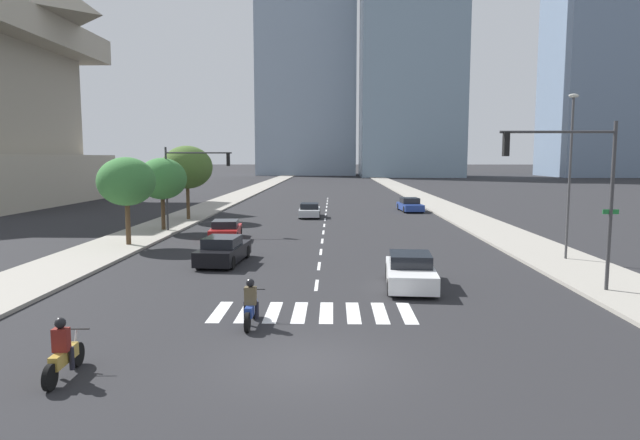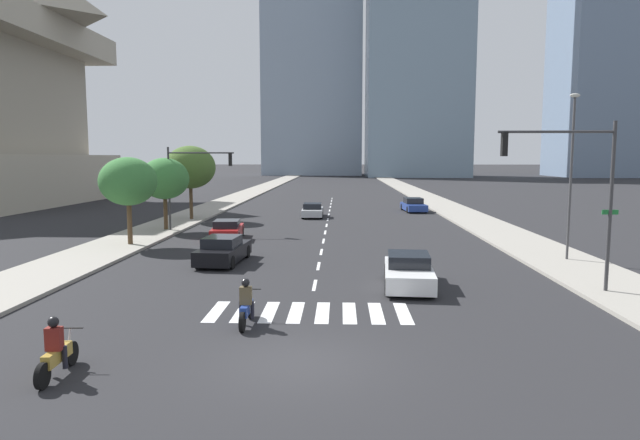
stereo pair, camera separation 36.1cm
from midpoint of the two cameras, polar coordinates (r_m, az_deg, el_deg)
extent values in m
plane|color=#232326|center=(14.56, -2.12, -14.41)|extent=(800.00, 800.00, 0.00)
cube|color=gray|center=(45.28, 15.65, -0.26)|extent=(4.00, 260.00, 0.15)
cube|color=gray|center=(45.73, -15.02, -0.18)|extent=(4.00, 260.00, 0.15)
cube|color=silver|center=(19.26, -10.80, -9.26)|extent=(0.45, 2.59, 0.01)
cube|color=silver|center=(19.10, -8.13, -9.35)|extent=(0.45, 2.59, 0.01)
cube|color=silver|center=(18.97, -5.41, -9.42)|extent=(0.45, 2.59, 0.01)
cube|color=silver|center=(18.89, -2.66, -9.47)|extent=(0.45, 2.59, 0.01)
cube|color=silver|center=(18.85, 0.11, -9.49)|extent=(0.45, 2.59, 0.01)
cube|color=silver|center=(18.85, 2.88, -9.50)|extent=(0.45, 2.59, 0.01)
cube|color=silver|center=(18.90, 5.65, -9.48)|extent=(0.45, 2.59, 0.01)
cube|color=silver|center=(18.99, 8.39, -9.45)|extent=(0.45, 2.59, 0.01)
cube|color=silver|center=(22.73, -0.82, -6.72)|extent=(0.14, 2.00, 0.01)
cube|color=silver|center=(26.64, -0.49, -4.76)|extent=(0.14, 2.00, 0.01)
cube|color=silver|center=(30.57, -0.25, -3.30)|extent=(0.14, 2.00, 0.01)
cube|color=silver|center=(34.52, -0.07, -2.17)|extent=(0.14, 2.00, 0.01)
cube|color=silver|center=(38.48, 0.08, -1.28)|extent=(0.14, 2.00, 0.01)
cube|color=silver|center=(42.45, 0.20, -0.55)|extent=(0.14, 2.00, 0.01)
cube|color=silver|center=(46.42, 0.30, 0.05)|extent=(0.14, 2.00, 0.01)
cube|color=silver|center=(50.39, 0.38, 0.56)|extent=(0.14, 2.00, 0.01)
cube|color=silver|center=(54.37, 0.45, 0.99)|extent=(0.14, 2.00, 0.01)
cube|color=silver|center=(58.36, 0.51, 1.36)|extent=(0.14, 2.00, 0.01)
cube|color=silver|center=(62.34, 0.57, 1.69)|extent=(0.14, 2.00, 0.01)
cube|color=silver|center=(66.33, 0.61, 1.98)|extent=(0.14, 2.00, 0.01)
cube|color=silver|center=(70.32, 0.66, 2.23)|extent=(0.14, 2.00, 0.01)
cylinder|color=black|center=(15.51, -24.32, -12.49)|extent=(0.14, 0.60, 0.60)
cylinder|color=black|center=(14.26, -26.72, -14.29)|extent=(0.14, 0.60, 0.60)
cube|color=#B28E38|center=(14.81, -25.51, -12.55)|extent=(0.26, 1.18, 0.32)
cylinder|color=#B2B2B7|center=(15.33, -24.53, -11.55)|extent=(0.07, 0.32, 0.67)
cylinder|color=black|center=(15.26, -24.52, -10.17)|extent=(0.70, 0.06, 0.04)
cube|color=maroon|center=(14.59, -25.76, -11.05)|extent=(0.37, 0.25, 0.55)
sphere|color=black|center=(14.48, -25.84, -9.52)|extent=(0.26, 0.26, 0.26)
cylinder|color=black|center=(14.90, -26.15, -12.67)|extent=(0.12, 0.12, 0.55)
cylinder|color=black|center=(14.75, -24.85, -12.80)|extent=(0.12, 0.12, 0.55)
cylinder|color=black|center=(18.28, -7.29, -9.09)|extent=(0.13, 0.60, 0.60)
cylinder|color=black|center=(16.91, -8.11, -10.40)|extent=(0.13, 0.60, 0.60)
cube|color=navy|center=(17.53, -7.70, -9.03)|extent=(0.23, 1.17, 0.32)
cylinder|color=#B2B2B7|center=(18.11, -7.36, -8.26)|extent=(0.06, 0.32, 0.67)
cylinder|color=black|center=(18.07, -7.35, -7.09)|extent=(0.70, 0.04, 0.04)
cube|color=brown|center=(17.33, -7.77, -7.73)|extent=(0.36, 0.24, 0.55)
sphere|color=black|center=(17.23, -7.79, -6.43)|extent=(0.26, 0.26, 0.26)
cylinder|color=black|center=(17.58, -8.28, -9.17)|extent=(0.12, 0.12, 0.55)
cylinder|color=black|center=(17.52, -7.10, -9.21)|extent=(0.12, 0.12, 0.55)
cube|color=maroon|center=(35.69, -9.95, -1.22)|extent=(2.08, 4.34, 0.64)
cube|color=black|center=(35.41, -10.01, -0.39)|extent=(1.67, 2.02, 0.45)
cylinder|color=black|center=(37.21, -10.89, -1.17)|extent=(0.27, 0.66, 0.64)
cylinder|color=black|center=(37.04, -8.51, -1.16)|extent=(0.27, 0.66, 0.64)
cylinder|color=black|center=(34.40, -11.49, -1.80)|extent=(0.27, 0.66, 0.64)
cylinder|color=black|center=(34.22, -8.92, -1.79)|extent=(0.27, 0.66, 0.64)
cube|color=black|center=(27.76, -10.26, -3.34)|extent=(2.11, 4.54, 0.70)
cube|color=black|center=(27.46, -10.42, -2.20)|extent=(1.71, 2.10, 0.49)
cylinder|color=black|center=(29.44, -10.95, -3.17)|extent=(0.27, 0.66, 0.64)
cylinder|color=black|center=(29.02, -7.92, -3.25)|extent=(0.27, 0.66, 0.64)
cylinder|color=black|center=(26.62, -12.81, -4.23)|extent=(0.27, 0.66, 0.64)
cylinder|color=black|center=(26.16, -9.47, -4.35)|extent=(0.27, 0.66, 0.64)
cube|color=#B7BABF|center=(48.39, -1.29, 0.85)|extent=(1.82, 4.38, 0.59)
cube|color=black|center=(48.12, -1.30, 1.45)|extent=(1.58, 1.98, 0.48)
cylinder|color=black|center=(49.91, -2.14, 0.86)|extent=(0.23, 0.64, 0.64)
cylinder|color=black|center=(49.86, -0.32, 0.86)|extent=(0.23, 0.64, 0.64)
cylinder|color=black|center=(46.96, -2.31, 0.51)|extent=(0.23, 0.64, 0.64)
cylinder|color=black|center=(46.91, -0.38, 0.51)|extent=(0.23, 0.64, 0.64)
cube|color=navy|center=(54.08, 9.07, 1.37)|extent=(2.15, 4.55, 0.61)
cube|color=black|center=(54.25, 9.04, 1.99)|extent=(1.75, 2.11, 0.54)
cylinder|color=black|center=(52.81, 10.28, 1.07)|extent=(0.27, 0.65, 0.64)
cylinder|color=black|center=(52.46, 8.52, 1.07)|extent=(0.27, 0.65, 0.64)
cylinder|color=black|center=(55.73, 9.58, 1.36)|extent=(0.27, 0.65, 0.64)
cylinder|color=black|center=(55.40, 7.91, 1.36)|extent=(0.27, 0.65, 0.64)
cube|color=silver|center=(22.62, 8.83, -5.58)|extent=(2.18, 4.58, 0.68)
cube|color=black|center=(22.72, 8.82, -4.02)|extent=(1.78, 2.12, 0.49)
cylinder|color=black|center=(21.25, 11.33, -6.90)|extent=(0.27, 0.65, 0.64)
cylinder|color=black|center=(21.15, 6.76, -6.89)|extent=(0.27, 0.65, 0.64)
cylinder|color=black|center=(24.20, 10.62, -5.25)|extent=(0.27, 0.65, 0.64)
cylinder|color=black|center=(24.11, 6.61, -5.23)|extent=(0.27, 0.65, 0.64)
cylinder|color=#333335|center=(23.45, 27.39, 1.22)|extent=(0.14, 0.14, 6.38)
cylinder|color=#333335|center=(22.54, 22.83, 8.36)|extent=(4.27, 0.10, 0.10)
cube|color=black|center=(21.92, 18.16, 7.43)|extent=(0.20, 0.28, 0.90)
sphere|color=red|center=(21.93, 18.18, 8.22)|extent=(0.18, 0.18, 0.18)
sphere|color=orange|center=(21.92, 18.16, 7.43)|extent=(0.18, 0.18, 0.18)
sphere|color=green|center=(21.91, 18.13, 6.65)|extent=(0.18, 0.18, 0.18)
cube|color=#19662D|center=(23.47, 27.36, 0.76)|extent=(0.60, 0.04, 0.18)
cylinder|color=#333335|center=(39.78, -15.75, 3.11)|extent=(0.14, 0.14, 5.75)
cylinder|color=#333335|center=(39.12, -12.65, 6.77)|extent=(4.56, 0.10, 0.10)
cube|color=black|center=(38.68, -9.70, 6.17)|extent=(0.20, 0.28, 0.90)
sphere|color=red|center=(38.68, -9.71, 6.61)|extent=(0.18, 0.18, 0.18)
sphere|color=orange|center=(38.68, -9.70, 6.17)|extent=(0.18, 0.18, 0.18)
sphere|color=green|center=(38.68, -9.69, 5.73)|extent=(0.18, 0.18, 0.18)
cube|color=#19662D|center=(39.78, -15.76, 3.28)|extent=(0.60, 0.04, 0.18)
cylinder|color=#3F3F42|center=(29.93, 23.99, 3.84)|extent=(0.12, 0.12, 7.91)
ellipsoid|color=beige|center=(30.06, 24.35, 11.58)|extent=(0.50, 0.24, 0.20)
cylinder|color=#4C3823|center=(34.04, -19.45, -0.43)|extent=(0.28, 0.28, 2.35)
ellipsoid|color=#387538|center=(33.85, -19.60, 3.76)|extent=(3.29, 3.29, 2.79)
cylinder|color=#4C3823|center=(40.33, -16.09, 0.61)|extent=(0.28, 0.28, 2.21)
ellipsoid|color=#387538|center=(40.16, -16.20, 4.11)|extent=(3.39, 3.39, 2.88)
cylinder|color=#4C3823|center=(46.73, -13.64, 1.69)|extent=(0.28, 0.28, 2.60)
ellipsoid|color=#426028|center=(46.59, -13.74, 5.30)|extent=(4.11, 4.11, 3.49)
cube|color=#8C9EB2|center=(172.02, -1.43, 17.88)|extent=(28.70, 20.93, 78.53)
cube|color=slate|center=(172.15, 26.24, 16.41)|extent=(20.61, 23.48, 73.69)
camera|label=1|loc=(0.18, -90.37, -0.04)|focal=31.08mm
camera|label=2|loc=(0.18, 89.63, 0.04)|focal=31.08mm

